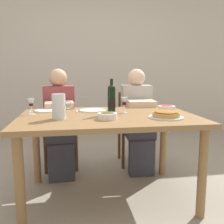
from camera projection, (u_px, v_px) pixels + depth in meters
name	position (u px, v px, depth m)	size (l,w,h in m)	color
ground_plane	(108.00, 197.00, 2.28)	(8.00, 8.00, 0.00)	gray
back_wall	(89.00, 55.00, 4.30)	(8.00, 0.10, 2.80)	beige
dining_table	(108.00, 126.00, 2.17)	(1.50, 1.00, 0.76)	olive
wine_bottle	(112.00, 99.00, 2.18)	(0.07, 0.07, 0.31)	black
water_pitcher	(59.00, 108.00, 1.97)	(0.16, 0.11, 0.20)	silver
baked_tart	(166.00, 114.00, 2.03)	(0.28, 0.28, 0.06)	silver
salad_bowl	(167.00, 108.00, 2.40)	(0.16, 0.16, 0.05)	white
olive_bowl	(108.00, 115.00, 1.97)	(0.15, 0.15, 0.06)	white
wine_glass_left_diner	(124.00, 102.00, 2.25)	(0.07, 0.07, 0.14)	silver
wine_glass_right_diner	(31.00, 103.00, 2.17)	(0.06, 0.06, 0.14)	silver
dinner_plate_left_setting	(93.00, 110.00, 2.38)	(0.25, 0.25, 0.01)	white
dinner_plate_right_setting	(47.00, 111.00, 2.36)	(0.22, 0.22, 0.01)	white
fork_left_setting	(77.00, 111.00, 2.36)	(0.16, 0.01, 0.01)	silver
knife_left_setting	(108.00, 110.00, 2.40)	(0.18, 0.01, 0.01)	silver
knife_right_setting	(63.00, 111.00, 2.39)	(0.18, 0.01, 0.01)	silver
spoon_right_setting	(30.00, 111.00, 2.34)	(0.16, 0.01, 0.01)	silver
chair_left	(60.00, 125.00, 3.00)	(0.43, 0.43, 0.87)	brown
diner_left	(60.00, 119.00, 2.76)	(0.35, 0.52, 1.16)	#8E3D42
chair_right	(134.00, 122.00, 3.14)	(0.42, 0.42, 0.87)	brown
diner_right	(138.00, 116.00, 2.89)	(0.35, 0.52, 1.16)	#B7B2A8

